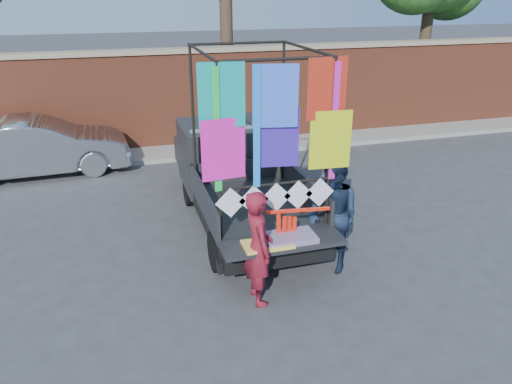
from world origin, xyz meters
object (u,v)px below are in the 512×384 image
object	(u,v)px
pickup_truck	(233,172)
sedan	(38,147)
man	(332,216)
woman	(258,248)

from	to	relation	value
pickup_truck	sedan	xyz separation A→B (m)	(-3.80, 3.30, -0.15)
sedan	man	bearing A→B (deg)	-143.65
man	sedan	bearing A→B (deg)	-158.43
sedan	man	world-z (taller)	man
woman	man	size ratio (longest dim) A/B	0.92
sedan	woman	distance (m)	7.15
sedan	pickup_truck	bearing A→B (deg)	-133.94
woman	sedan	bearing A→B (deg)	27.21
pickup_truck	sedan	bearing A→B (deg)	138.98
pickup_truck	man	world-z (taller)	pickup_truck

